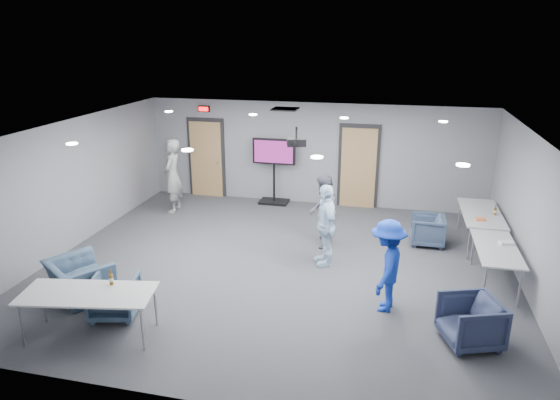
% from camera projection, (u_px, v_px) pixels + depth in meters
% --- Properties ---
extents(floor, '(9.00, 9.00, 0.00)m').
position_uv_depth(floor, '(278.00, 265.00, 9.91)').
color(floor, '#36383E').
rests_on(floor, ground).
extents(ceiling, '(9.00, 9.00, 0.00)m').
position_uv_depth(ceiling, '(278.00, 131.00, 9.05)').
color(ceiling, silver).
rests_on(ceiling, wall_back).
extents(wall_back, '(9.00, 0.02, 2.70)m').
position_uv_depth(wall_back, '(313.00, 154.00, 13.17)').
color(wall_back, slate).
rests_on(wall_back, floor).
extents(wall_front, '(9.00, 0.02, 2.70)m').
position_uv_depth(wall_front, '(199.00, 308.00, 5.79)').
color(wall_front, slate).
rests_on(wall_front, floor).
extents(wall_left, '(0.02, 8.00, 2.70)m').
position_uv_depth(wall_left, '(70.00, 185.00, 10.45)').
color(wall_left, slate).
rests_on(wall_left, floor).
extents(wall_right, '(0.02, 8.00, 2.70)m').
position_uv_depth(wall_right, '(535.00, 220.00, 8.50)').
color(wall_right, slate).
rests_on(wall_right, floor).
extents(door_left, '(1.06, 0.17, 2.24)m').
position_uv_depth(door_left, '(207.00, 159.00, 13.87)').
color(door_left, black).
rests_on(door_left, wall_back).
extents(door_right, '(1.06, 0.17, 2.24)m').
position_uv_depth(door_right, '(358.00, 167.00, 12.96)').
color(door_right, black).
rests_on(door_right, wall_back).
extents(exit_sign, '(0.32, 0.08, 0.16)m').
position_uv_depth(exit_sign, '(204.00, 109.00, 13.41)').
color(exit_sign, black).
rests_on(exit_sign, wall_back).
extents(hvac_diffuser, '(0.60, 0.60, 0.03)m').
position_uv_depth(hvac_diffuser, '(285.00, 109.00, 11.75)').
color(hvac_diffuser, black).
rests_on(hvac_diffuser, ceiling).
extents(downlights, '(6.18, 3.78, 0.02)m').
position_uv_depth(downlights, '(278.00, 131.00, 9.06)').
color(downlights, white).
rests_on(downlights, ceiling).
extents(person_a, '(0.51, 0.73, 1.89)m').
position_uv_depth(person_a, '(173.00, 176.00, 12.64)').
color(person_a, gray).
rests_on(person_a, floor).
extents(person_b, '(0.66, 0.81, 1.57)m').
position_uv_depth(person_b, '(323.00, 211.00, 10.59)').
color(person_b, '#4E525E').
rests_on(person_b, floor).
extents(person_c, '(0.75, 1.05, 1.65)m').
position_uv_depth(person_c, '(326.00, 225.00, 9.74)').
color(person_c, '#C6E2FF').
rests_on(person_c, floor).
extents(person_d, '(0.73, 1.09, 1.57)m').
position_uv_depth(person_d, '(387.00, 266.00, 8.11)').
color(person_d, '#1B3AB0').
rests_on(person_d, floor).
extents(chair_right_a, '(0.71, 0.69, 0.65)m').
position_uv_depth(chair_right_a, '(427.00, 230.00, 10.81)').
color(chair_right_a, '#34425A').
rests_on(chair_right_a, floor).
extents(chair_right_c, '(1.01, 0.99, 0.72)m').
position_uv_depth(chair_right_c, '(470.00, 322.00, 7.31)').
color(chair_right_c, '#313955').
rests_on(chair_right_c, floor).
extents(chair_front_a, '(0.87, 0.88, 0.67)m').
position_uv_depth(chair_front_a, '(115.00, 297.00, 8.05)').
color(chair_front_a, '#3C5168').
rests_on(chair_front_a, floor).
extents(chair_front_b, '(1.37, 1.34, 0.68)m').
position_uv_depth(chair_front_b, '(80.00, 279.00, 8.62)').
color(chair_front_b, '#394D63').
rests_on(chair_front_b, floor).
extents(table_right_a, '(0.80, 1.93, 0.73)m').
position_uv_depth(table_right_a, '(481.00, 214.00, 10.71)').
color(table_right_a, '#A9ABAD').
rests_on(table_right_a, floor).
extents(table_right_b, '(0.71, 1.71, 0.73)m').
position_uv_depth(table_right_b, '(497.00, 250.00, 8.96)').
color(table_right_b, '#A9ABAD').
rests_on(table_right_b, floor).
extents(table_front_left, '(2.07, 1.15, 0.73)m').
position_uv_depth(table_front_left, '(88.00, 295.00, 7.40)').
color(table_front_left, '#A9ABAD').
rests_on(table_front_left, floor).
extents(bottle_front, '(0.07, 0.07, 0.25)m').
position_uv_depth(bottle_front, '(111.00, 279.00, 7.59)').
color(bottle_front, '#5D3C10').
rests_on(bottle_front, table_front_left).
extents(bottle_right, '(0.06, 0.06, 0.23)m').
position_uv_depth(bottle_right, '(495.00, 211.00, 10.52)').
color(bottle_right, '#5D3C10').
rests_on(bottle_right, table_right_a).
extents(snack_box, '(0.21, 0.16, 0.04)m').
position_uv_depth(snack_box, '(481.00, 219.00, 10.24)').
color(snack_box, '#D36634').
rests_on(snack_box, table_right_a).
extents(wrapper, '(0.26, 0.21, 0.05)m').
position_uv_depth(wrapper, '(506.00, 243.00, 9.08)').
color(wrapper, silver).
rests_on(wrapper, table_right_b).
extents(tv_stand, '(1.15, 0.55, 1.76)m').
position_uv_depth(tv_stand, '(274.00, 167.00, 13.27)').
color(tv_stand, black).
rests_on(tv_stand, floor).
extents(projector, '(0.43, 0.39, 0.36)m').
position_uv_depth(projector, '(296.00, 142.00, 9.57)').
color(projector, black).
rests_on(projector, ceiling).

